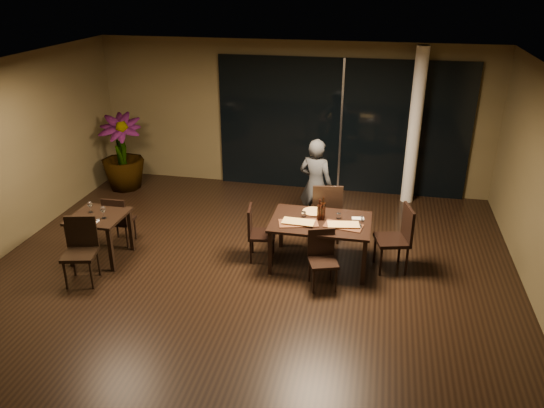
{
  "coord_description": "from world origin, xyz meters",
  "views": [
    {
      "loc": [
        1.75,
        -6.41,
        4.21
      ],
      "look_at": [
        0.29,
        0.6,
        1.05
      ],
      "focal_mm": 35.0,
      "sensor_mm": 36.0,
      "label": 1
    }
  ],
  "objects": [
    {
      "name": "napkin_far",
      "position": [
        1.55,
        0.98,
        0.76
      ],
      "size": [
        0.19,
        0.12,
        0.01
      ],
      "primitive_type": "cube",
      "rotation": [
        0.0,
        0.0,
        0.14
      ],
      "color": "white",
      "rests_on": "main_table"
    },
    {
      "name": "window_panel",
      "position": [
        1.0,
        3.96,
        1.35
      ],
      "size": [
        5.0,
        0.06,
        2.7
      ],
      "primitive_type": "cube",
      "color": "black",
      "rests_on": "ground"
    },
    {
      "name": "bottle_c",
      "position": [
        1.01,
        0.92,
        0.91
      ],
      "size": [
        0.07,
        0.07,
        0.33
      ],
      "primitive_type": null,
      "color": "black",
      "rests_on": "main_table"
    },
    {
      "name": "round_pizza",
      "position": [
        0.85,
        1.09,
        0.76
      ],
      "size": [
        0.33,
        0.33,
        0.01
      ],
      "primitive_type": "cylinder",
      "color": "#B22C13",
      "rests_on": "main_table"
    },
    {
      "name": "pizza_board_left",
      "position": [
        0.68,
        0.64,
        0.76
      ],
      "size": [
        0.64,
        0.43,
        0.01
      ],
      "primitive_type": "cube",
      "rotation": [
        0.0,
        0.0,
        0.26
      ],
      "color": "#4D2A19",
      "rests_on": "main_table"
    },
    {
      "name": "column",
      "position": [
        2.4,
        3.65,
        1.5
      ],
      "size": [
        0.24,
        0.24,
        3.0
      ],
      "primitive_type": "cylinder",
      "color": "white",
      "rests_on": "ground"
    },
    {
      "name": "tumbler_right",
      "position": [
        1.25,
        0.94,
        0.79
      ],
      "size": [
        0.07,
        0.07,
        0.08
      ],
      "primitive_type": "cylinder",
      "color": "white",
      "rests_on": "main_table"
    },
    {
      "name": "tumbler_left",
      "position": [
        0.72,
        0.89,
        0.79
      ],
      "size": [
        0.07,
        0.07,
        0.08
      ],
      "primitive_type": "cylinder",
      "color": "white",
      "rests_on": "main_table"
    },
    {
      "name": "chair_main_near",
      "position": [
        1.1,
        0.24,
        0.47
      ],
      "size": [
        0.5,
        0.5,
        0.85
      ],
      "rotation": [
        0.0,
        0.0,
        0.32
      ],
      "color": "black",
      "rests_on": "ground"
    },
    {
      "name": "chair_main_far",
      "position": [
        1.01,
        1.6,
        0.59
      ],
      "size": [
        0.56,
        0.56,
        1.05
      ],
      "rotation": [
        0.0,
        0.0,
        3.3
      ],
      "color": "black",
      "rests_on": "ground"
    },
    {
      "name": "side_napkin",
      "position": [
        -2.36,
        0.07,
        0.76
      ],
      "size": [
        0.19,
        0.12,
        0.01
      ],
      "primitive_type": "cube",
      "rotation": [
        0.0,
        0.0,
        -0.07
      ],
      "color": "white",
      "rests_on": "side_table"
    },
    {
      "name": "wine_glass_a",
      "position": [
        -2.56,
        0.37,
        0.84
      ],
      "size": [
        0.08,
        0.08,
        0.17
      ],
      "primitive_type": null,
      "color": "white",
      "rests_on": "side_table"
    },
    {
      "name": "pizza_board_right",
      "position": [
        1.35,
        0.68,
        0.76
      ],
      "size": [
        0.6,
        0.37,
        0.01
      ],
      "primitive_type": "cube",
      "rotation": [
        0.0,
        0.0,
        -0.16
      ],
      "color": "#472617",
      "rests_on": "main_table"
    },
    {
      "name": "oblong_pizza_left",
      "position": [
        0.68,
        0.64,
        0.77
      ],
      "size": [
        0.47,
        0.23,
        0.02
      ],
      "primitive_type": null,
      "rotation": [
        0.0,
        0.0,
        -0.04
      ],
      "color": "maroon",
      "rests_on": "pizza_board_left"
    },
    {
      "name": "wall_back",
      "position": [
        0.0,
        4.05,
        1.5
      ],
      "size": [
        8.0,
        0.1,
        3.0
      ],
      "primitive_type": "cube",
      "color": "brown",
      "rests_on": "ground"
    },
    {
      "name": "diner",
      "position": [
        0.76,
        2.04,
        0.83
      ],
      "size": [
        0.64,
        0.52,
        1.65
      ],
      "primitive_type": "imported",
      "rotation": [
        0.0,
        0.0,
        2.86
      ],
      "color": "#2C2E31",
      "rests_on": "ground"
    },
    {
      "name": "main_table",
      "position": [
        1.0,
        0.8,
        0.68
      ],
      "size": [
        1.5,
        1.0,
        0.75
      ],
      "color": "black",
      "rests_on": "ground"
    },
    {
      "name": "chair_main_left",
      "position": [
        0.01,
        0.78,
        0.5
      ],
      "size": [
        0.47,
        0.47,
        0.89
      ],
      "rotation": [
        0.0,
        0.0,
        1.72
      ],
      "color": "black",
      "rests_on": "ground"
    },
    {
      "name": "potted_plant",
      "position": [
        -3.4,
        3.14,
        0.78
      ],
      "size": [
        1.1,
        1.1,
        1.56
      ],
      "primitive_type": "imported",
      "rotation": [
        0.0,
        0.0,
        0.36
      ],
      "color": "#1B4E1A",
      "rests_on": "ground"
    },
    {
      "name": "wine_glass_b",
      "position": [
        -2.25,
        0.22,
        0.84
      ],
      "size": [
        0.08,
        0.08,
        0.19
      ],
      "primitive_type": null,
      "color": "white",
      "rests_on": "side_table"
    },
    {
      "name": "bottle_b",
      "position": [
        1.02,
        0.84,
        0.88
      ],
      "size": [
        0.06,
        0.06,
        0.26
      ],
      "primitive_type": null,
      "color": "black",
      "rests_on": "main_table"
    },
    {
      "name": "bottle_a",
      "position": [
        0.97,
        0.84,
        0.91
      ],
      "size": [
        0.07,
        0.07,
        0.33
      ],
      "primitive_type": null,
      "color": "black",
      "rests_on": "main_table"
    },
    {
      "name": "chair_side_near",
      "position": [
        -2.35,
        -0.34,
        0.55
      ],
      "size": [
        0.54,
        0.54,
        0.98
      ],
      "rotation": [
        0.0,
        0.0,
        0.23
      ],
      "color": "black",
      "rests_on": "ground"
    },
    {
      "name": "napkin_near",
      "position": [
        1.52,
        0.71,
        0.76
      ],
      "size": [
        0.2,
        0.15,
        0.01
      ],
      "primitive_type": "cube",
      "rotation": [
        0.0,
        0.0,
        0.28
      ],
      "color": "white",
      "rests_on": "main_table"
    },
    {
      "name": "chair_main_right",
      "position": [
        2.16,
        0.91,
        0.57
      ],
      "size": [
        0.58,
        0.58,
        1.03
      ],
      "rotation": [
        0.0,
        0.0,
        -1.31
      ],
      "color": "black",
      "rests_on": "ground"
    },
    {
      "name": "ceiling",
      "position": [
        0.0,
        0.0,
        3.02
      ],
      "size": [
        8.0,
        8.0,
        0.04
      ],
      "primitive_type": "cube",
      "color": "silver",
      "rests_on": "wall_back"
    },
    {
      "name": "ground",
      "position": [
        0.0,
        0.0,
        0.0
      ],
      "size": [
        8.0,
        8.0,
        0.0
      ],
      "primitive_type": "plane",
      "color": "black",
      "rests_on": "ground"
    },
    {
      "name": "side_table",
      "position": [
        -2.4,
        0.3,
        0.62
      ],
      "size": [
        0.8,
        0.8,
        0.75
      ],
      "color": "black",
      "rests_on": "ground"
    },
    {
      "name": "oblong_pizza_right",
      "position": [
        1.35,
        0.68,
        0.77
      ],
      "size": [
        0.47,
        0.28,
        0.02
      ],
      "primitive_type": null,
      "rotation": [
        0.0,
        0.0,
        0.17
      ],
      "color": "maroon",
      "rests_on": "pizza_board_right"
    },
    {
      "name": "chair_side_far",
      "position": [
        -2.34,
        0.77,
        0.48
      ],
      "size": [
        0.41,
        0.41,
        0.86
      ],
      "rotation": [
        0.0,
        0.0,
        3.16
      ],
      "color": "black",
      "rests_on": "ground"
    }
  ]
}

